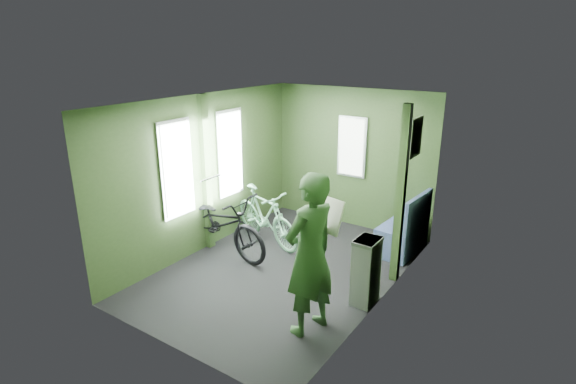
# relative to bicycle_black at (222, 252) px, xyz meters

# --- Properties ---
(room) EXTENTS (4.00, 4.02, 2.31)m
(room) POSITION_rel_bicycle_black_xyz_m (1.04, 0.11, 1.44)
(room) COLOR black
(room) RESTS_ON ground
(bicycle_black) EXTENTS (1.88, 0.93, 1.00)m
(bicycle_black) POSITION_rel_bicycle_black_xyz_m (0.00, 0.00, 0.00)
(bicycle_black) COLOR black
(bicycle_black) RESTS_ON ground
(bicycle_mint) EXTENTS (1.61, 1.00, 0.96)m
(bicycle_mint) POSITION_rel_bicycle_black_xyz_m (0.35, 0.62, 0.00)
(bicycle_mint) COLOR #75B991
(bicycle_mint) RESTS_ON ground
(passenger) EXTENTS (0.58, 0.75, 1.78)m
(passenger) POSITION_rel_bicycle_black_xyz_m (2.05, -0.88, 0.89)
(passenger) COLOR #2E502B
(passenger) RESTS_ON ground
(waste_box) EXTENTS (0.24, 0.34, 0.83)m
(waste_box) POSITION_rel_bicycle_black_xyz_m (2.33, -0.07, 0.41)
(waste_box) COLOR slate
(waste_box) RESTS_ON ground
(bench_seat) EXTENTS (0.55, 0.90, 0.92)m
(bench_seat) POSITION_rel_bicycle_black_xyz_m (2.22, 1.52, 0.27)
(bench_seat) COLOR navy
(bench_seat) RESTS_ON ground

